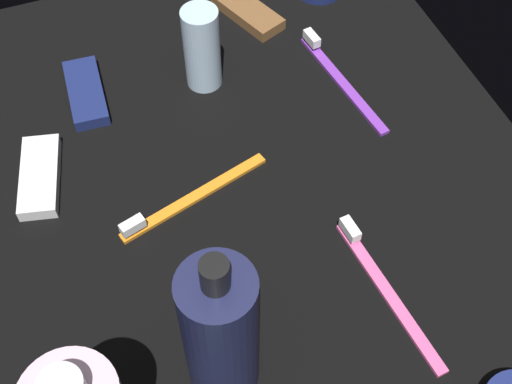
% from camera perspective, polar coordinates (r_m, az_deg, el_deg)
% --- Properties ---
extents(ground_plane, '(0.84, 0.64, 0.01)m').
position_cam_1_polar(ground_plane, '(0.74, -0.00, -1.63)').
color(ground_plane, black).
extents(lotion_bottle, '(0.06, 0.06, 0.20)m').
position_cam_1_polar(lotion_bottle, '(0.57, -2.93, -11.49)').
color(lotion_bottle, '#1B1E41').
rests_on(lotion_bottle, ground_plane).
extents(deodorant_stick, '(0.04, 0.04, 0.11)m').
position_cam_1_polar(deodorant_stick, '(0.82, -4.46, 11.67)').
color(deodorant_stick, silver).
rests_on(deodorant_stick, ground_plane).
extents(toothbrush_orange, '(0.06, 0.18, 0.02)m').
position_cam_1_polar(toothbrush_orange, '(0.74, -5.78, -0.66)').
color(toothbrush_orange, orange).
rests_on(toothbrush_orange, ground_plane).
extents(toothbrush_pink, '(0.18, 0.03, 0.02)m').
position_cam_1_polar(toothbrush_pink, '(0.69, 10.38, -7.38)').
color(toothbrush_pink, '#E55999').
rests_on(toothbrush_pink, ground_plane).
extents(toothbrush_purple, '(0.18, 0.04, 0.02)m').
position_cam_1_polar(toothbrush_purple, '(0.86, 6.76, 9.47)').
color(toothbrush_purple, purple).
rests_on(toothbrush_purple, ground_plane).
extents(snack_bar_white, '(0.11, 0.06, 0.01)m').
position_cam_1_polar(snack_bar_white, '(0.79, -17.31, 1.24)').
color(snack_bar_white, white).
rests_on(snack_bar_white, ground_plane).
extents(snack_bar_brown, '(0.11, 0.08, 0.01)m').
position_cam_1_polar(snack_bar_brown, '(0.94, -0.73, 14.59)').
color(snack_bar_brown, brown).
rests_on(snack_bar_brown, ground_plane).
extents(snack_bar_navy, '(0.11, 0.05, 0.01)m').
position_cam_1_polar(snack_bar_navy, '(0.86, -13.78, 7.91)').
color(snack_bar_navy, navy).
rests_on(snack_bar_navy, ground_plane).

